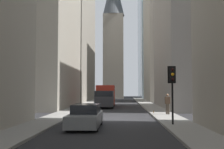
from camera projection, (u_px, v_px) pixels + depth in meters
ground_plane at (112, 119)px, 20.18m from camera, size 135.00×135.00×0.00m
sidewalk_right at (56, 118)px, 20.38m from camera, size 90.00×2.20×0.14m
sidewalk_left at (169, 118)px, 19.99m from camera, size 90.00×2.20×0.14m
building_left_far at (171, 37)px, 51.77m from camera, size 14.33×10.00×25.83m
building_left_midfar at (201, 27)px, 31.84m from camera, size 14.09×10.00×20.25m
building_right_far at (65, 26)px, 50.34m from camera, size 19.58×10.50×29.40m
church_spire at (113, 31)px, 67.01m from camera, size 5.70×5.70×33.66m
delivery_truck at (105, 96)px, 33.25m from camera, size 6.46×2.25×2.84m
hatchback_grey at (86, 117)px, 15.56m from camera, size 4.30×1.78×1.42m
traffic_light_foreground at (172, 81)px, 16.12m from camera, size 0.43×0.52×3.68m
pedestrian at (168, 103)px, 22.54m from camera, size 0.26×0.44×1.79m
discarded_bottle at (154, 112)px, 23.60m from camera, size 0.07×0.07×0.27m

